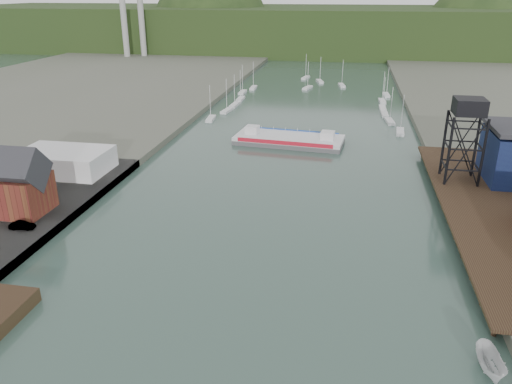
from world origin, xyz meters
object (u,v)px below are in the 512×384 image
(lift_tower, at_px, (469,112))
(motorboat, at_px, (491,364))
(chain_ferry, at_px, (289,139))
(harbor_building, at_px, (10,187))

(lift_tower, relative_size, motorboat, 2.64)
(lift_tower, relative_size, chain_ferry, 0.57)
(chain_ferry, height_order, motorboat, chain_ferry)
(lift_tower, xyz_separation_m, chain_ferry, (-36.30, 25.60, -14.52))
(chain_ferry, bearing_deg, harbor_building, -121.57)
(harbor_building, xyz_separation_m, lift_tower, (77.00, 28.00, 9.56))
(chain_ferry, relative_size, motorboat, 4.65)
(harbor_building, xyz_separation_m, chain_ferry, (40.70, 53.60, -4.96))
(harbor_building, height_order, chain_ferry, harbor_building)
(chain_ferry, distance_m, motorboat, 83.76)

